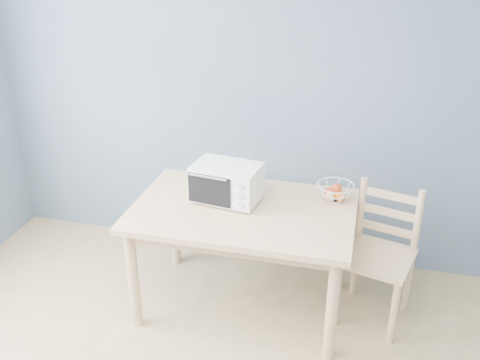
% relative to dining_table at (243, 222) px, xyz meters
% --- Properties ---
extents(room, '(4.01, 4.51, 2.61)m').
position_rel_dining_table_xyz_m(room, '(-0.11, -1.52, 0.65)').
color(room, tan).
rests_on(room, ground).
extents(dining_table, '(1.40, 0.90, 0.75)m').
position_rel_dining_table_xyz_m(dining_table, '(0.00, 0.00, 0.00)').
color(dining_table, tan).
rests_on(dining_table, ground).
extents(toaster_oven, '(0.46, 0.35, 0.25)m').
position_rel_dining_table_xyz_m(toaster_oven, '(-0.14, 0.08, 0.23)').
color(toaster_oven, white).
rests_on(toaster_oven, dining_table).
extents(fruit_basket, '(0.27, 0.27, 0.12)m').
position_rel_dining_table_xyz_m(fruit_basket, '(0.55, 0.25, 0.16)').
color(fruit_basket, silver).
rests_on(fruit_basket, dining_table).
extents(dining_chair, '(0.52, 0.52, 0.91)m').
position_rel_dining_table_xyz_m(dining_chair, '(0.87, 0.12, -0.20)').
color(dining_chair, tan).
rests_on(dining_chair, ground).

